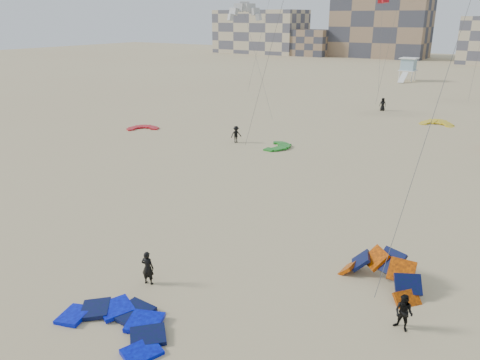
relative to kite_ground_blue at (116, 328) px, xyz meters
The scene contains 15 objects.
ground 4.79m from the kite_ground_blue, 121.71° to the left, with size 320.00×320.00×0.00m, color tan.
kite_ground_blue is the anchor object (origin of this frame).
kite_ground_orange 12.01m from the kite_ground_blue, 48.74° to the left, with size 3.96×3.34×2.28m, color #FF5D00, non-canonical shape.
kite_ground_red 35.84m from the kite_ground_blue, 132.34° to the left, with size 3.06×3.24×0.42m, color red, non-canonical shape.
kite_ground_green 28.89m from the kite_ground_blue, 105.61° to the left, with size 3.23×3.42×0.42m, color #137F18, non-canonical shape.
kite_ground_yellow 46.65m from the kite_ground_blue, 86.35° to the left, with size 3.51×3.62×0.85m, color gold, non-canonical shape.
kitesurfer_main 3.50m from the kite_ground_blue, 110.98° to the left, with size 0.61×0.40×1.66m, color black.
kitesurfer_b 11.50m from the kite_ground_blue, 32.44° to the left, with size 0.76×0.59×1.56m, color black.
kitesurfer_c 29.72m from the kite_ground_blue, 114.02° to the left, with size 1.08×0.62×1.67m, color black.
kitesurfer_e 52.00m from the kite_ground_blue, 95.47° to the left, with size 0.83×0.54×1.71m, color black.
kite_fly_grey 46.89m from the kite_ground_blue, 115.89° to the left, with size 10.24×8.64×12.60m.
lifeguard_tower_far 85.41m from the kite_ground_blue, 96.85° to the left, with size 3.17×6.01×4.39m.
condo_west_a 152.59m from the kite_ground_blue, 118.41° to the left, with size 30.00×15.00×14.00m, color #BEAD8B.
condo_west_b 142.13m from the kite_ground_blue, 103.25° to the left, with size 28.00×14.00×18.00m, color #886C52.
condo_fill_left 142.19m from the kite_ground_blue, 111.68° to the left, with size 12.00×10.00×8.00m, color #886C52.
Camera 1 is at (15.29, -14.61, 11.84)m, focal length 35.00 mm.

